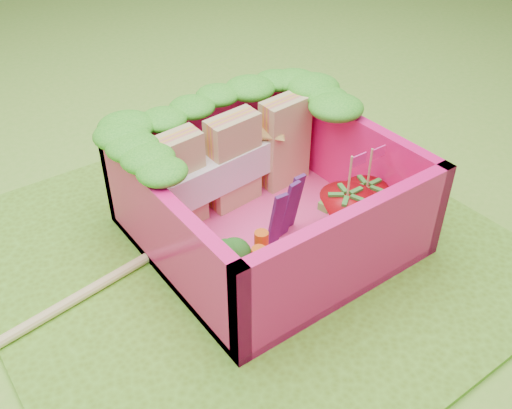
{
  "coord_description": "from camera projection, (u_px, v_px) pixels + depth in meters",
  "views": [
    {
      "loc": [
        -1.35,
        -1.96,
        2.06
      ],
      "look_at": [
        0.08,
        0.01,
        0.28
      ],
      "focal_mm": 40.0,
      "sensor_mm": 36.0,
      "label": 1
    }
  ],
  "objects": [
    {
      "name": "ground",
      "position": [
        244.0,
        251.0,
        3.14
      ],
      "size": [
        14.0,
        14.0,
        0.0
      ],
      "primitive_type": "plane",
      "color": "#73BA34",
      "rests_on": "ground"
    },
    {
      "name": "placemat",
      "position": [
        244.0,
        249.0,
        3.13
      ],
      "size": [
        2.6,
        2.6,
        0.03
      ],
      "primitive_type": "cube",
      "color": "#5D9421",
      "rests_on": "ground"
    },
    {
      "name": "bento_floor",
      "position": [
        268.0,
        232.0,
        3.19
      ],
      "size": [
        1.3,
        1.3,
        0.05
      ],
      "primitive_type": "cube",
      "color": "#FF418D",
      "rests_on": "placemat"
    },
    {
      "name": "bento_box",
      "position": [
        269.0,
        195.0,
        3.04
      ],
      "size": [
        1.3,
        1.3,
        0.55
      ],
      "color": "#FF1574",
      "rests_on": "placemat"
    },
    {
      "name": "lettuce_ruffle",
      "position": [
        221.0,
        108.0,
        3.13
      ],
      "size": [
        1.43,
        0.77,
        0.11
      ],
      "color": "#1D8F1A",
      "rests_on": "bento_box"
    },
    {
      "name": "sandwich_stack",
      "position": [
        234.0,
        161.0,
        3.23
      ],
      "size": [
        1.06,
        0.26,
        0.55
      ],
      "color": "tan",
      "rests_on": "bento_floor"
    },
    {
      "name": "broccoli",
      "position": [
        222.0,
        263.0,
        2.66
      ],
      "size": [
        0.33,
        0.33,
        0.27
      ],
      "color": "#71A550",
      "rests_on": "bento_floor"
    },
    {
      "name": "carrot_sticks",
      "position": [
        260.0,
        263.0,
        2.74
      ],
      "size": [
        0.15,
        0.16,
        0.28
      ],
      "color": "#DB5612",
      "rests_on": "bento_floor"
    },
    {
      "name": "purple_wedges",
      "position": [
        286.0,
        211.0,
        2.99
      ],
      "size": [
        0.25,
        0.1,
        0.38
      ],
      "color": "#3E1753",
      "rests_on": "bento_floor"
    },
    {
      "name": "strawberry_left",
      "position": [
        345.0,
        218.0,
        3.01
      ],
      "size": [
        0.29,
        0.29,
        0.53
      ],
      "color": "red",
      "rests_on": "bento_floor"
    },
    {
      "name": "strawberry_right",
      "position": [
        365.0,
        204.0,
        3.14
      ],
      "size": [
        0.24,
        0.24,
        0.48
      ],
      "color": "red",
      "rests_on": "bento_floor"
    },
    {
      "name": "snap_peas",
      "position": [
        347.0,
        219.0,
        3.2
      ],
      "size": [
        0.64,
        0.52,
        0.05
      ],
      "color": "green",
      "rests_on": "bento_floor"
    },
    {
      "name": "chopsticks",
      "position": [
        33.0,
        323.0,
        2.64
      ],
      "size": [
        2.11,
        0.38,
        0.05
      ],
      "color": "#EACA80",
      "rests_on": "placemat"
    }
  ]
}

